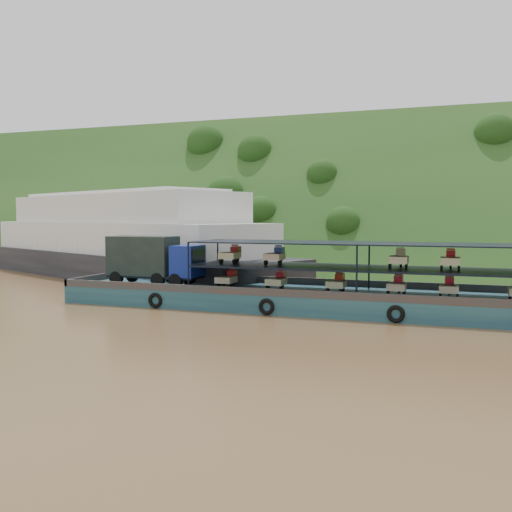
% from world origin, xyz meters
% --- Properties ---
extents(ground, '(160.00, 160.00, 0.00)m').
position_xyz_m(ground, '(0.00, 0.00, 0.00)').
color(ground, brown).
rests_on(ground, ground).
extents(hillside, '(140.00, 39.60, 39.60)m').
position_xyz_m(hillside, '(0.00, 36.00, 0.00)').
color(hillside, '#183814').
rests_on(hillside, ground).
extents(cargo_barge, '(35.00, 7.18, 4.79)m').
position_xyz_m(cargo_barge, '(2.22, -1.01, 1.18)').
color(cargo_barge, '#15354A').
rests_on(cargo_barge, ground).
extents(passenger_ferry, '(43.97, 27.62, 8.78)m').
position_xyz_m(passenger_ferry, '(-20.65, 12.88, 3.80)').
color(passenger_ferry, black).
rests_on(passenger_ferry, ground).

